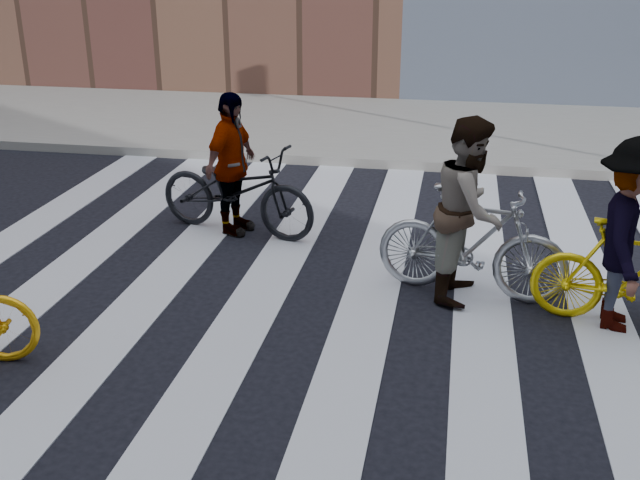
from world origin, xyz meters
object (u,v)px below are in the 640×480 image
(rider_right, at_px, (630,236))
(rider_rear, at_px, (231,164))
(bike_yellow_right, at_px, (629,275))
(rider_mid, at_px, (469,209))
(bike_silver_mid, at_px, (472,242))
(bike_dark_rear, at_px, (236,190))

(rider_right, bearing_deg, rider_rear, 76.88)
(bike_yellow_right, height_order, rider_mid, rider_mid)
(rider_rear, bearing_deg, rider_mid, -100.81)
(rider_rear, bearing_deg, bike_silver_mid, -100.43)
(bike_yellow_right, xyz_separation_m, bike_dark_rear, (-4.18, 1.68, 0.03))
(bike_dark_rear, bearing_deg, rider_rear, 103.71)
(bike_yellow_right, xyz_separation_m, rider_rear, (-4.23, 1.68, 0.34))
(bike_silver_mid, relative_size, rider_right, 1.06)
(rider_mid, bearing_deg, bike_silver_mid, -79.21)
(bike_yellow_right, xyz_separation_m, rider_right, (-0.05, 0.00, 0.38))
(bike_silver_mid, bearing_deg, bike_yellow_right, -95.63)
(bike_silver_mid, height_order, rider_mid, rider_mid)
(bike_silver_mid, relative_size, rider_mid, 1.04)
(bike_dark_rear, xyz_separation_m, rider_mid, (2.73, -1.27, 0.37))
(bike_yellow_right, bearing_deg, rider_right, 98.79)
(rider_mid, bearing_deg, rider_rear, 76.27)
(bike_silver_mid, xyz_separation_m, rider_rear, (-2.83, 1.27, 0.29))
(rider_rear, bearing_deg, bike_dark_rear, -76.29)
(rider_mid, xyz_separation_m, rider_right, (1.40, -0.41, -0.02))
(rider_right, xyz_separation_m, rider_rear, (-4.18, 1.68, -0.03))
(bike_yellow_right, relative_size, rider_right, 0.96)
(bike_yellow_right, height_order, bike_dark_rear, bike_dark_rear)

